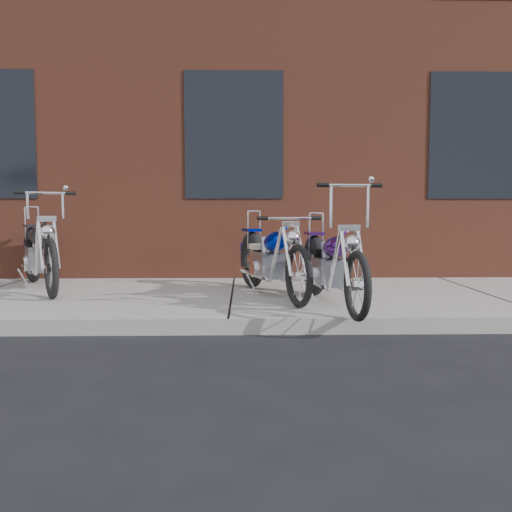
{
  "coord_description": "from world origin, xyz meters",
  "views": [
    {
      "loc": [
        0.15,
        -4.82,
        1.12
      ],
      "look_at": [
        0.27,
        0.8,
        0.65
      ],
      "focal_mm": 38.0,
      "sensor_mm": 36.0,
      "label": 1
    }
  ],
  "objects": [
    {
      "name": "ground",
      "position": [
        0.0,
        0.0,
        0.0
      ],
      "size": [
        120.0,
        120.0,
        0.0
      ],
      "primitive_type": "plane",
      "color": "black",
      "rests_on": "ground"
    },
    {
      "name": "sidewalk",
      "position": [
        0.0,
        1.5,
        0.07
      ],
      "size": [
        22.0,
        3.0,
        0.15
      ],
      "primitive_type": "cube",
      "color": "gray",
      "rests_on": "ground"
    },
    {
      "name": "building_brick",
      "position": [
        0.0,
        8.0,
        4.0
      ],
      "size": [
        22.0,
        10.0,
        8.0
      ],
      "primitive_type": "cube",
      "color": "brown",
      "rests_on": "ground"
    },
    {
      "name": "chopper_purple",
      "position": [
        1.04,
        0.68,
        0.54
      ],
      "size": [
        0.53,
        2.18,
        1.22
      ],
      "rotation": [
        0.0,
        0.0,
        -1.45
      ],
      "color": "black",
      "rests_on": "sidewalk"
    },
    {
      "name": "chopper_blue",
      "position": [
        0.45,
        1.36,
        0.55
      ],
      "size": [
        0.81,
        2.17,
        0.97
      ],
      "rotation": [
        0.0,
        0.0,
        -1.28
      ],
      "color": "black",
      "rests_on": "sidewalk"
    },
    {
      "name": "chopper_third",
      "position": [
        -2.4,
        1.95,
        0.58
      ],
      "size": [
        1.2,
        2.14,
        1.2
      ],
      "rotation": [
        0.0,
        0.0,
        -1.09
      ],
      "color": "black",
      "rests_on": "sidewalk"
    }
  ]
}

